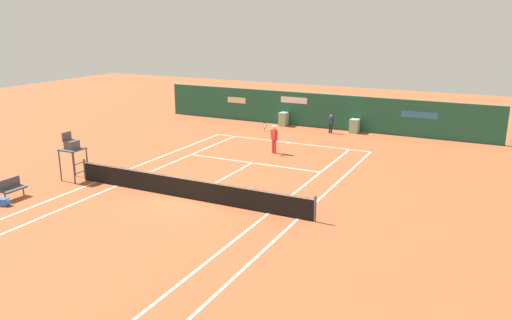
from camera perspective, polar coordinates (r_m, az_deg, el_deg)
The scene contains 11 objects.
ground_plane at distance 23.12m, azimuth -6.99°, elevation -3.88°, with size 80.00×80.00×0.01m.
tennis_net at distance 22.51m, azimuth -7.83°, elevation -3.10°, with size 12.10×0.10×1.07m.
sponsor_back_wall at distance 37.16m, azimuth 6.97°, elevation 5.50°, with size 25.00×1.02×2.48m.
umpire_chair at distance 26.20m, azimuth -20.07°, elevation 1.26°, with size 1.00×1.00×2.39m.
player_bench at distance 24.85m, azimuth -25.84°, elevation -2.77°, with size 0.54×1.10×0.88m.
equipment_bag at distance 24.23m, azimuth -26.97°, elevation -4.22°, with size 1.09×0.54×0.32m.
player_on_baseline at distance 29.73m, azimuth 2.02°, elevation 2.64°, with size 0.83×0.66×1.87m.
ball_kid_centre_post at distance 35.45m, azimuth 8.45°, elevation 4.21°, with size 0.43×0.21×1.31m.
tennis_ball_mid_court at distance 30.23m, azimuth -5.95°, elevation 0.90°, with size 0.07×0.07×0.07m, color #CCE033.
tennis_ball_near_service_line at distance 26.07m, azimuth -4.42°, elevation -1.47°, with size 0.07×0.07×0.07m, color #CCE033.
tennis_ball_by_sideline at distance 26.70m, azimuth -13.64°, elevation -1.46°, with size 0.07×0.07×0.07m, color #CCE033.
Camera 1 is at (12.12, -17.55, 7.70)m, focal length 35.42 mm.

